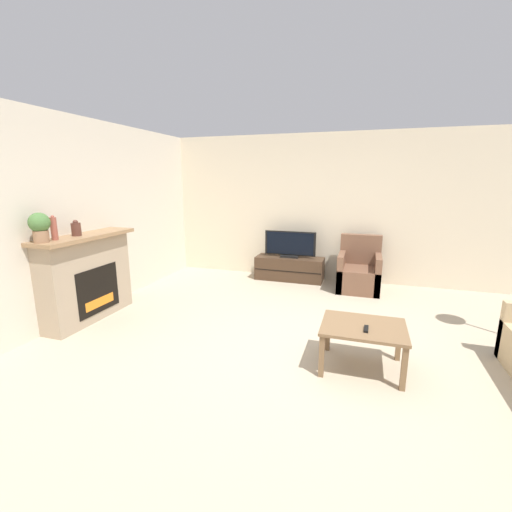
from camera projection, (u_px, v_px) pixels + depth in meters
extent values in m
plane|color=tan|center=(306.00, 352.00, 3.79)|extent=(24.00, 24.00, 0.00)
cube|color=beige|center=(336.00, 209.00, 6.30)|extent=(12.00, 0.06, 2.70)
cube|color=beige|center=(66.00, 221.00, 4.45)|extent=(0.06, 12.00, 2.70)
cube|color=tan|center=(87.00, 279.00, 4.61)|extent=(0.33, 1.32, 1.12)
cube|color=black|center=(99.00, 290.00, 4.59)|extent=(0.01, 0.73, 0.62)
cube|color=orange|center=(100.00, 302.00, 4.62)|extent=(0.01, 0.51, 0.12)
cube|color=#93704C|center=(84.00, 236.00, 4.47)|extent=(0.45, 1.44, 0.05)
cylinder|color=#994C3D|center=(54.00, 229.00, 4.04)|extent=(0.07, 0.07, 0.27)
sphere|color=#994C3D|center=(52.00, 217.00, 4.01)|extent=(0.04, 0.04, 0.04)
cylinder|color=#512D23|center=(76.00, 229.00, 4.35)|extent=(0.12, 0.12, 0.16)
sphere|color=#512D23|center=(75.00, 222.00, 4.33)|extent=(0.06, 0.06, 0.06)
cylinder|color=#936B4C|center=(41.00, 237.00, 3.88)|extent=(0.16, 0.16, 0.14)
sphere|color=#477038|center=(39.00, 223.00, 3.85)|extent=(0.23, 0.23, 0.23)
cube|color=#422D1E|center=(290.00, 268.00, 6.51)|extent=(1.27, 0.44, 0.44)
cube|color=black|center=(287.00, 271.00, 6.30)|extent=(1.25, 0.01, 0.01)
cube|color=black|center=(290.00, 256.00, 6.46)|extent=(0.34, 0.18, 0.04)
cube|color=black|center=(290.00, 243.00, 6.40)|extent=(0.96, 0.03, 0.46)
cube|color=black|center=(290.00, 243.00, 6.39)|extent=(0.89, 0.01, 0.41)
cube|color=brown|center=(358.00, 279.00, 5.90)|extent=(0.70, 0.76, 0.40)
cube|color=brown|center=(361.00, 249.00, 6.09)|extent=(0.70, 0.14, 0.53)
cube|color=brown|center=(341.00, 271.00, 5.96)|extent=(0.10, 0.76, 0.64)
cube|color=brown|center=(377.00, 274.00, 5.78)|extent=(0.10, 0.76, 0.64)
cube|color=brown|center=(363.00, 327.00, 3.39)|extent=(0.81, 0.64, 0.03)
cube|color=brown|center=(322.00, 356.00, 3.29)|extent=(0.05, 0.05, 0.43)
cube|color=brown|center=(404.00, 369.00, 3.07)|extent=(0.05, 0.05, 0.43)
cube|color=brown|center=(328.00, 332.00, 3.81)|extent=(0.05, 0.05, 0.43)
cube|color=brown|center=(399.00, 341.00, 3.59)|extent=(0.05, 0.05, 0.43)
cube|color=black|center=(366.00, 329.00, 3.29)|extent=(0.04, 0.15, 0.02)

